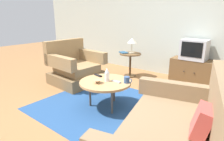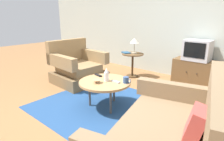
{
  "view_description": "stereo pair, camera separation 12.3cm",
  "coord_description": "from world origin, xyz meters",
  "px_view_note": "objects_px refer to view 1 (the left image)",
  "views": [
    {
      "loc": [
        1.83,
        -2.07,
        1.45
      ],
      "look_at": [
        -0.08,
        0.35,
        0.55
      ],
      "focal_mm": 30.41,
      "sensor_mm": 36.0,
      "label": 1
    },
    {
      "loc": [
        1.93,
        -1.99,
        1.45
      ],
      "look_at": [
        -0.08,
        0.35,
        0.55
      ],
      "focal_mm": 30.41,
      "sensor_mm": 36.0,
      "label": 2
    }
  ],
  "objects_px": {
    "coffee_table": "(105,83)",
    "tv_stand": "(192,71)",
    "table_lamp": "(132,41)",
    "bowl": "(98,81)",
    "mug": "(127,80)",
    "tv_remote_silver": "(116,82)",
    "television": "(194,50)",
    "armchair": "(75,69)",
    "vase": "(107,75)",
    "tv_remote_dark": "(98,75)",
    "book": "(124,52)",
    "couch": "(174,138)",
    "side_table": "(130,60)"
  },
  "relations": [
    {
      "from": "tv_remote_silver",
      "to": "book",
      "type": "distance_m",
      "value": 1.75
    },
    {
      "from": "television",
      "to": "tv_remote_silver",
      "type": "distance_m",
      "value": 2.09
    },
    {
      "from": "vase",
      "to": "armchair",
      "type": "bearing_deg",
      "value": 160.07
    },
    {
      "from": "coffee_table",
      "to": "vase",
      "type": "xyz_separation_m",
      "value": [
        0.01,
        0.02,
        0.14
      ]
    },
    {
      "from": "side_table",
      "to": "vase",
      "type": "bearing_deg",
      "value": -69.78
    },
    {
      "from": "couch",
      "to": "tv_stand",
      "type": "bearing_deg",
      "value": -0.71
    },
    {
      "from": "table_lamp",
      "to": "mug",
      "type": "relative_size",
      "value": 2.62
    },
    {
      "from": "bowl",
      "to": "tv_remote_silver",
      "type": "xyz_separation_m",
      "value": [
        0.2,
        0.21,
        -0.02
      ]
    },
    {
      "from": "armchair",
      "to": "television",
      "type": "distance_m",
      "value": 2.61
    },
    {
      "from": "tv_remote_silver",
      "to": "mug",
      "type": "bearing_deg",
      "value": -148.72
    },
    {
      "from": "tv_stand",
      "to": "tv_remote_silver",
      "type": "bearing_deg",
      "value": -106.28
    },
    {
      "from": "vase",
      "to": "tv_remote_dark",
      "type": "relative_size",
      "value": 1.26
    },
    {
      "from": "armchair",
      "to": "tv_stand",
      "type": "distance_m",
      "value": 2.59
    },
    {
      "from": "tv_remote_dark",
      "to": "book",
      "type": "relative_size",
      "value": 0.63
    },
    {
      "from": "table_lamp",
      "to": "vase",
      "type": "xyz_separation_m",
      "value": [
        0.57,
        -1.62,
        -0.32
      ]
    },
    {
      "from": "couch",
      "to": "tv_remote_dark",
      "type": "relative_size",
      "value": 9.98
    },
    {
      "from": "coffee_table",
      "to": "television",
      "type": "height_order",
      "value": "television"
    },
    {
      "from": "bowl",
      "to": "tv_remote_dark",
      "type": "xyz_separation_m",
      "value": [
        -0.24,
        0.27,
        -0.02
      ]
    },
    {
      "from": "couch",
      "to": "table_lamp",
      "type": "height_order",
      "value": "couch"
    },
    {
      "from": "table_lamp",
      "to": "bowl",
      "type": "height_order",
      "value": "table_lamp"
    },
    {
      "from": "side_table",
      "to": "bowl",
      "type": "distance_m",
      "value": 1.83
    },
    {
      "from": "vase",
      "to": "tv_remote_silver",
      "type": "relative_size",
      "value": 1.36
    },
    {
      "from": "armchair",
      "to": "couch",
      "type": "xyz_separation_m",
      "value": [
        2.64,
        -1.05,
        -0.01
      ]
    },
    {
      "from": "coffee_table",
      "to": "tv_stand",
      "type": "xyz_separation_m",
      "value": [
        0.75,
        2.07,
        -0.14
      ]
    },
    {
      "from": "tv_stand",
      "to": "vase",
      "type": "bearing_deg",
      "value": -109.76
    },
    {
      "from": "coffee_table",
      "to": "tv_stand",
      "type": "distance_m",
      "value": 2.21
    },
    {
      "from": "vase",
      "to": "tv_remote_dark",
      "type": "bearing_deg",
      "value": 159.31
    },
    {
      "from": "bowl",
      "to": "armchair",
      "type": "bearing_deg",
      "value": 153.24
    },
    {
      "from": "armchair",
      "to": "table_lamp",
      "type": "relative_size",
      "value": 2.82
    },
    {
      "from": "coffee_table",
      "to": "book",
      "type": "relative_size",
      "value": 3.01
    },
    {
      "from": "couch",
      "to": "book",
      "type": "height_order",
      "value": "couch"
    },
    {
      "from": "tv_remote_dark",
      "to": "book",
      "type": "bearing_deg",
      "value": -60.9
    },
    {
      "from": "couch",
      "to": "side_table",
      "type": "relative_size",
      "value": 3.01
    },
    {
      "from": "mug",
      "to": "tv_remote_silver",
      "type": "relative_size",
      "value": 0.87
    },
    {
      "from": "vase",
      "to": "table_lamp",
      "type": "bearing_deg",
      "value": 109.39
    },
    {
      "from": "vase",
      "to": "side_table",
      "type": "bearing_deg",
      "value": 110.22
    },
    {
      "from": "vase",
      "to": "mug",
      "type": "height_order",
      "value": "vase"
    },
    {
      "from": "television",
      "to": "side_table",
      "type": "bearing_deg",
      "value": -161.37
    },
    {
      "from": "television",
      "to": "table_lamp",
      "type": "distance_m",
      "value": 1.38
    },
    {
      "from": "armchair",
      "to": "tv_remote_dark",
      "type": "xyz_separation_m",
      "value": [
        1.03,
        -0.37,
        0.14
      ]
    },
    {
      "from": "table_lamp",
      "to": "tv_remote_silver",
      "type": "xyz_separation_m",
      "value": [
        0.72,
        -1.57,
        -0.41
      ]
    },
    {
      "from": "tv_stand",
      "to": "television",
      "type": "relative_size",
      "value": 1.7
    },
    {
      "from": "tv_stand",
      "to": "television",
      "type": "bearing_deg",
      "value": -90.0
    },
    {
      "from": "couch",
      "to": "coffee_table",
      "type": "relative_size",
      "value": 2.1
    },
    {
      "from": "television",
      "to": "tv_remote_dark",
      "type": "height_order",
      "value": "television"
    },
    {
      "from": "television",
      "to": "tv_remote_dark",
      "type": "xyz_separation_m",
      "value": [
        -1.02,
        -1.93,
        -0.3
      ]
    },
    {
      "from": "book",
      "to": "television",
      "type": "bearing_deg",
      "value": 47.01
    },
    {
      "from": "coffee_table",
      "to": "tv_remote_silver",
      "type": "distance_m",
      "value": 0.18
    },
    {
      "from": "tv_stand",
      "to": "tv_remote_silver",
      "type": "distance_m",
      "value": 2.1
    },
    {
      "from": "tv_remote_dark",
      "to": "mug",
      "type": "bearing_deg",
      "value": -167.04
    }
  ]
}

